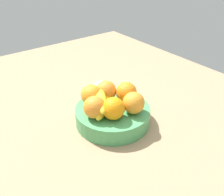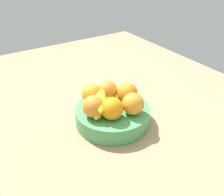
# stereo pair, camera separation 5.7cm
# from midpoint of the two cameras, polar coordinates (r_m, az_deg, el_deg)

# --- Properties ---
(ground_plane) EXTENTS (1.80, 1.40, 0.03)m
(ground_plane) POSITION_cam_midpoint_polar(r_m,az_deg,el_deg) (0.93, 1.52, -6.39)
(ground_plane) COLOR #A3815F
(fruit_bowl) EXTENTS (0.27, 0.27, 0.06)m
(fruit_bowl) POSITION_cam_midpoint_polar(r_m,az_deg,el_deg) (0.91, 1.81, -3.83)
(fruit_bowl) COLOR #49A05E
(fruit_bowl) RESTS_ON ground_plane
(orange_front_left) EXTENTS (0.08, 0.08, 0.08)m
(orange_front_left) POSITION_cam_midpoint_polar(r_m,az_deg,el_deg) (0.90, 5.35, 1.13)
(orange_front_left) COLOR orange
(orange_front_left) RESTS_ON fruit_bowl
(orange_front_right) EXTENTS (0.08, 0.08, 0.08)m
(orange_front_right) POSITION_cam_midpoint_polar(r_m,az_deg,el_deg) (0.91, 0.68, 1.67)
(orange_front_right) COLOR orange
(orange_front_right) RESTS_ON fruit_bowl
(orange_center) EXTENTS (0.08, 0.08, 0.08)m
(orange_center) POSITION_cam_midpoint_polar(r_m,az_deg,el_deg) (0.89, -2.78, 0.87)
(orange_center) COLOR orange
(orange_center) RESTS_ON fruit_bowl
(orange_back_left) EXTENTS (0.08, 0.08, 0.08)m
(orange_back_left) POSITION_cam_midpoint_polar(r_m,az_deg,el_deg) (0.82, -2.31, -1.99)
(orange_back_left) COLOR orange
(orange_back_left) RESTS_ON fruit_bowl
(orange_back_right) EXTENTS (0.08, 0.08, 0.08)m
(orange_back_right) POSITION_cam_midpoint_polar(r_m,az_deg,el_deg) (0.81, 1.98, -2.47)
(orange_back_right) COLOR orange
(orange_back_right) RESTS_ON fruit_bowl
(orange_top_stack) EXTENTS (0.08, 0.08, 0.08)m
(orange_top_stack) POSITION_cam_midpoint_polar(r_m,az_deg,el_deg) (0.84, 6.79, -1.38)
(orange_top_stack) COLOR orange
(orange_top_stack) RESTS_ON fruit_bowl
(banana_bunch) EXTENTS (0.17, 0.15, 0.06)m
(banana_bunch) POSITION_cam_midpoint_polar(r_m,az_deg,el_deg) (0.86, -0.49, -0.98)
(banana_bunch) COLOR yellow
(banana_bunch) RESTS_ON fruit_bowl
(jar_lid) EXTENTS (0.07, 0.07, 0.01)m
(jar_lid) POSITION_cam_midpoint_polar(r_m,az_deg,el_deg) (1.15, -0.00, 3.01)
(jar_lid) COLOR silver
(jar_lid) RESTS_ON ground_plane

